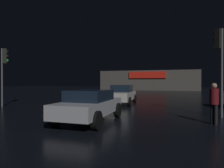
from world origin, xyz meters
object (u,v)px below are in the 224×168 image
at_px(car_crossing, 122,94).
at_px(pedestrian, 214,100).
at_px(car_far, 90,105).
at_px(store_building, 149,81).
at_px(traffic_signal_main, 4,62).
at_px(traffic_signal_opposite, 219,51).

relative_size(car_crossing, pedestrian, 2.61).
relative_size(car_far, car_crossing, 0.94).
relative_size(store_building, car_crossing, 4.73).
bearing_deg(pedestrian, store_building, 99.89).
bearing_deg(traffic_signal_main, car_crossing, 30.19).
xyz_separation_m(traffic_signal_main, pedestrian, (12.76, -2.08, -2.12)).
distance_m(traffic_signal_opposite, car_crossing, 7.90).
bearing_deg(car_crossing, traffic_signal_main, -149.81).
height_order(traffic_signal_opposite, car_crossing, traffic_signal_opposite).
bearing_deg(store_building, car_crossing, -88.32).
bearing_deg(car_crossing, pedestrian, -49.71).
distance_m(traffic_signal_main, car_crossing, 8.84).
bearing_deg(car_far, pedestrian, 9.66).
bearing_deg(traffic_signal_opposite, car_crossing, 142.97).
bearing_deg(car_crossing, store_building, 91.68).
distance_m(car_far, pedestrian, 5.14).
bearing_deg(store_building, pedestrian, -80.11).
xyz_separation_m(traffic_signal_opposite, car_crossing, (-5.98, 4.51, -2.49)).
bearing_deg(traffic_signal_opposite, pedestrian, -107.51).
bearing_deg(traffic_signal_main, car_far, -20.92).
height_order(store_building, traffic_signal_opposite, traffic_signal_opposite).
height_order(store_building, pedestrian, store_building).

